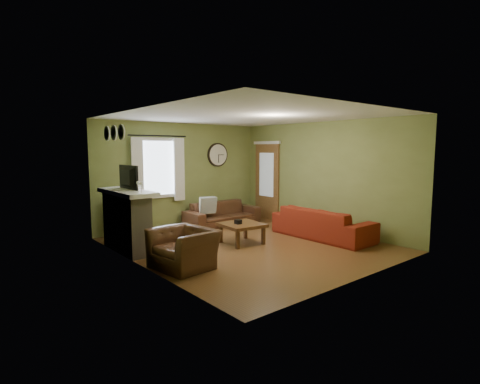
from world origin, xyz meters
TOP-DOWN VIEW (x-y plane):
  - floor at (0.00, 0.00)m, footprint 4.60×5.20m
  - ceiling at (0.00, 0.00)m, footprint 4.60×5.20m
  - wall_left at (-2.30, 0.00)m, footprint 0.00×5.20m
  - wall_right at (2.30, 0.00)m, footprint 0.00×5.20m
  - wall_back at (0.00, 2.60)m, footprint 4.60×0.00m
  - wall_front at (0.00, -2.60)m, footprint 4.60×0.00m
  - fireplace at (-2.10, 1.15)m, footprint 0.40×1.40m
  - firebox at (-1.91, 1.15)m, footprint 0.04×0.60m
  - mantel at (-2.07, 1.15)m, footprint 0.58×1.60m
  - tv at (-2.05, 1.30)m, footprint 0.08×0.60m
  - tv_screen at (-1.97, 1.30)m, footprint 0.02×0.62m
  - medallion_left at (-2.28, 0.80)m, footprint 0.28×0.28m
  - medallion_mid at (-2.28, 1.15)m, footprint 0.28×0.28m
  - medallion_right at (-2.28, 1.50)m, footprint 0.28×0.28m
  - window_pane at (-0.70, 2.58)m, footprint 1.00×0.02m
  - curtain_rod at (-0.70, 2.48)m, footprint 0.03×0.03m
  - curtain_left at (-1.25, 2.48)m, footprint 0.28×0.04m
  - curtain_right at (-0.15, 2.48)m, footprint 0.28×0.04m
  - wall_clock at (1.10, 2.55)m, footprint 0.64×0.06m
  - door at (2.27, 1.85)m, footprint 0.05×0.90m
  - bookshelf at (-1.49, 2.38)m, footprint 0.78×0.33m
  - book at (-1.48, 2.35)m, footprint 0.20×0.24m
  - sofa_brown at (0.86, 2.04)m, footprint 2.01×0.79m
  - pillow_left at (0.38, 2.03)m, footprint 0.43×0.23m
  - pillow_right at (0.45, 2.06)m, footprint 0.39×0.15m
  - sofa_red at (1.66, -0.56)m, footprint 0.89×2.27m
  - armchair at (-1.78, -0.43)m, footprint 0.99×1.10m
  - coffee_table at (-0.03, 0.18)m, footprint 0.86×0.86m
  - tissue_box at (-0.13, 0.18)m, footprint 0.12×0.12m
  - wine_glass_a at (-2.05, 0.55)m, footprint 0.07×0.07m
  - wine_glass_b at (-2.05, 0.69)m, footprint 0.07×0.07m

SIDE VIEW (x-z plane):
  - floor at x=0.00m, z-range 0.00..0.00m
  - coffee_table at x=-0.03m, z-range 0.00..0.43m
  - sofa_brown at x=0.86m, z-range 0.00..0.59m
  - firebox at x=-1.91m, z-range 0.02..0.57m
  - armchair at x=-1.78m, z-range 0.00..0.64m
  - sofa_red at x=1.66m, z-range 0.00..0.66m
  - tissue_box at x=-0.13m, z-range 0.35..0.45m
  - bookshelf at x=-1.49m, z-range 0.00..0.93m
  - fireplace at x=-2.10m, z-range 0.00..1.10m
  - pillow_left at x=0.38m, z-range 0.34..0.76m
  - pillow_right at x=0.45m, z-range 0.36..0.74m
  - book at x=-1.48m, z-range 0.95..0.97m
  - door at x=2.27m, z-range 0.00..2.10m
  - mantel at x=-2.07m, z-range 1.10..1.18m
  - wine_glass_a at x=-2.05m, z-range 1.18..1.37m
  - wine_glass_b at x=-2.05m, z-range 1.18..1.38m
  - wall_left at x=-2.30m, z-range 0.00..2.60m
  - wall_right at x=2.30m, z-range 0.00..2.60m
  - wall_back at x=0.00m, z-range 0.00..2.60m
  - wall_front at x=0.00m, z-range 0.00..2.60m
  - tv at x=-2.05m, z-range 1.18..1.53m
  - tv_screen at x=-1.97m, z-range 1.23..1.59m
  - curtain_left at x=-1.25m, z-range 0.67..2.23m
  - curtain_right at x=-0.15m, z-range 0.67..2.23m
  - window_pane at x=-0.70m, z-range 0.85..2.15m
  - wall_clock at x=1.10m, z-range 1.48..2.12m
  - medallion_left at x=-2.28m, z-range 2.24..2.26m
  - medallion_mid at x=-2.28m, z-range 2.24..2.26m
  - medallion_right at x=-2.28m, z-range 2.24..2.26m
  - curtain_rod at x=-0.70m, z-range 1.52..3.02m
  - ceiling at x=0.00m, z-range 2.60..2.60m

